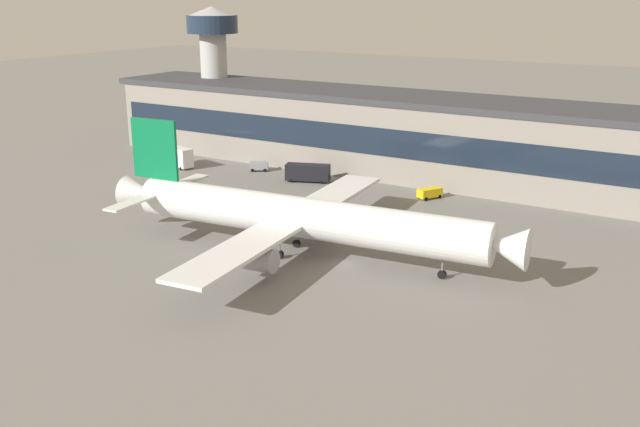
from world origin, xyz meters
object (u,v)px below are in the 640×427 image
Objects in this scene: control_tower at (214,59)px; catering_truck at (179,156)px; fuel_truck at (307,172)px; airliner at (299,217)px; baggage_tug at (259,166)px; follow_me_car at (429,193)px.

control_tower is 30.85m from catering_truck.
catering_truck is 0.86× the size of fuel_truck.
fuel_truck is (-20.80, 34.39, -3.55)m from airliner.
control_tower is at bearing 152.91° from fuel_truck.
baggage_tug is 0.47× the size of fuel_truck.
control_tower is 7.70× the size of baggage_tug.
fuel_truck is (12.96, -2.10, 0.80)m from baggage_tug.
fuel_truck is at bearing 121.17° from airliner.
catering_truck is (-49.66, 30.32, -3.14)m from airliner.
catering_truck reaches higher than baggage_tug.
control_tower is 4.16× the size of catering_truck.
baggage_tug is at bearing 170.78° from fuel_truck.
airliner is 1.92× the size of control_tower.
follow_me_car is 0.63× the size of catering_truck.
follow_me_car is at bearing 83.62° from airliner.
airliner is 40.35m from fuel_truck.
control_tower is at bearing 145.37° from baggage_tug.
airliner reaches higher than follow_me_car.
catering_truck is (-15.90, -6.17, 1.21)m from baggage_tug.
baggage_tug is (25.26, -17.45, -18.69)m from control_tower.
airliner is at bearing -58.83° from fuel_truck.
follow_me_car is (37.74, -0.86, 0.00)m from baggage_tug.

